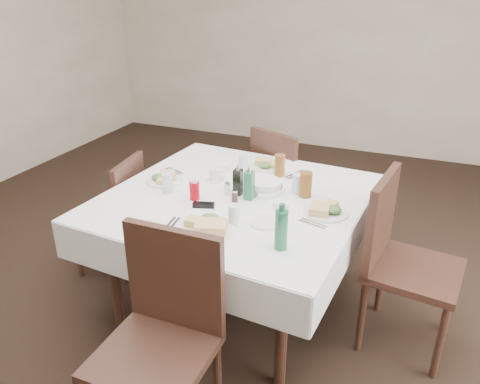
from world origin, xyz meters
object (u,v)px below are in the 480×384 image
at_px(oil_cruet_green, 249,184).
at_px(ketchup_bottle, 194,190).
at_px(chair_south, 164,326).
at_px(chair_west, 119,209).
at_px(water_w, 167,183).
at_px(green_bottle, 281,229).
at_px(dining_table, 235,206).
at_px(chair_north, 281,179).
at_px(water_n, 243,163).
at_px(water_s, 234,215).
at_px(chair_east, 399,252).
at_px(coffee_mug, 215,175).
at_px(oil_cruet_dark, 238,181).
at_px(water_e, 297,184).
at_px(bread_basket, 264,187).

bearing_deg(oil_cruet_green, ketchup_bottle, -157.05).
bearing_deg(chair_south, chair_west, 133.69).
relative_size(chair_west, water_w, 7.04).
height_order(chair_south, green_bottle, green_bottle).
xyz_separation_m(dining_table, chair_north, (0.02, 0.88, -0.16)).
distance_m(chair_north, water_n, 0.60).
distance_m(dining_table, water_s, 0.39).
height_order(water_s, green_bottle, green_bottle).
relative_size(chair_north, chair_east, 0.92).
height_order(chair_east, oil_cruet_green, chair_east).
bearing_deg(chair_east, chair_south, -131.60).
distance_m(chair_north, coffee_mug, 0.81).
height_order(water_s, oil_cruet_dark, oil_cruet_dark).
bearing_deg(green_bottle, ketchup_bottle, 152.13).
relative_size(chair_south, oil_cruet_dark, 4.89).
xyz_separation_m(chair_east, chair_west, (-1.86, 0.01, -0.09)).
relative_size(chair_south, water_e, 8.17).
height_order(chair_west, bread_basket, chair_west).
bearing_deg(chair_east, chair_west, 179.73).
relative_size(chair_north, green_bottle, 3.92).
xyz_separation_m(dining_table, water_e, (0.33, 0.17, 0.13)).
xyz_separation_m(dining_table, chair_east, (0.96, 0.03, -0.12)).
relative_size(water_n, ketchup_bottle, 0.89).
xyz_separation_m(chair_south, water_n, (-0.17, 1.35, 0.25)).
height_order(water_e, oil_cruet_dark, oil_cruet_dark).
height_order(water_n, ketchup_bottle, ketchup_bottle).
bearing_deg(oil_cruet_dark, chair_west, 178.88).
height_order(dining_table, bread_basket, bread_basket).
bearing_deg(water_w, chair_south, -61.56).
distance_m(chair_south, ketchup_bottle, 0.91).
relative_size(water_n, bread_basket, 0.52).
relative_size(dining_table, water_w, 13.07).
height_order(chair_north, chair_east, chair_east).
relative_size(chair_west, green_bottle, 3.62).
relative_size(chair_south, coffee_mug, 7.98).
bearing_deg(ketchup_bottle, dining_table, 35.25).
relative_size(chair_south, oil_cruet_green, 4.55).
height_order(water_n, bread_basket, water_n).
bearing_deg(chair_south, dining_table, 94.15).
bearing_deg(green_bottle, chair_west, 158.96).
relative_size(chair_north, oil_cruet_green, 4.25).
bearing_deg(dining_table, water_e, 26.92).
xyz_separation_m(chair_west, bread_basket, (1.04, 0.08, 0.31)).
height_order(water_s, ketchup_bottle, ketchup_bottle).
distance_m(water_n, bread_basket, 0.36).
relative_size(dining_table, coffee_mug, 12.76).
distance_m(chair_west, bread_basket, 1.09).
bearing_deg(oil_cruet_dark, water_n, 106.87).
height_order(dining_table, chair_south, chair_south).
height_order(chair_north, bread_basket, chair_north).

